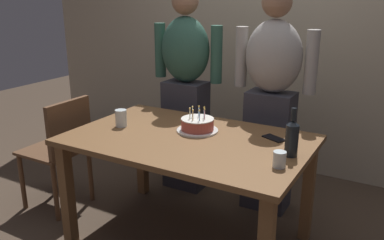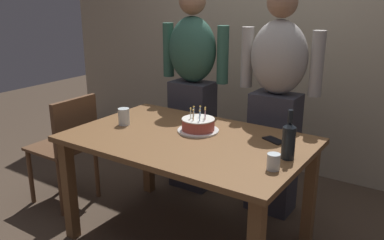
# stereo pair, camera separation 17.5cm
# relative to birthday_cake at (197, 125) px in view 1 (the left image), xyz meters

# --- Properties ---
(ground_plane) EXTENTS (10.00, 10.00, 0.00)m
(ground_plane) POSITION_rel_birthday_cake_xyz_m (0.01, -0.13, -0.78)
(ground_plane) COLOR #47382B
(back_wall) EXTENTS (5.20, 0.10, 2.60)m
(back_wall) POSITION_rel_birthday_cake_xyz_m (0.01, 1.42, 0.52)
(back_wall) COLOR tan
(back_wall) RESTS_ON ground_plane
(dining_table) EXTENTS (1.50, 0.96, 0.74)m
(dining_table) POSITION_rel_birthday_cake_xyz_m (0.01, -0.13, -0.14)
(dining_table) COLOR brown
(dining_table) RESTS_ON ground_plane
(birthday_cake) EXTENTS (0.27, 0.27, 0.16)m
(birthday_cake) POSITION_rel_birthday_cake_xyz_m (0.00, 0.00, 0.00)
(birthday_cake) COLOR white
(birthday_cake) RESTS_ON dining_table
(water_glass_near) EXTENTS (0.07, 0.07, 0.09)m
(water_glass_near) POSITION_rel_birthday_cake_xyz_m (0.65, -0.29, 0.00)
(water_glass_near) COLOR silver
(water_glass_near) RESTS_ON dining_table
(water_glass_far) EXTENTS (0.08, 0.08, 0.12)m
(water_glass_far) POSITION_rel_birthday_cake_xyz_m (-0.50, -0.16, 0.02)
(water_glass_far) COLOR silver
(water_glass_far) RESTS_ON dining_table
(wine_bottle) EXTENTS (0.07, 0.07, 0.28)m
(wine_bottle) POSITION_rel_birthday_cake_xyz_m (0.66, -0.11, 0.07)
(wine_bottle) COLOR black
(wine_bottle) RESTS_ON dining_table
(cell_phone) EXTENTS (0.16, 0.13, 0.01)m
(cell_phone) POSITION_rel_birthday_cake_xyz_m (0.48, 0.11, -0.04)
(cell_phone) COLOR black
(cell_phone) RESTS_ON dining_table
(person_man_bearded) EXTENTS (0.61, 0.27, 1.66)m
(person_man_bearded) POSITION_rel_birthday_cake_xyz_m (-0.43, 0.57, 0.09)
(person_man_bearded) COLOR #33333D
(person_man_bearded) RESTS_ON ground_plane
(person_woman_cardigan) EXTENTS (0.61, 0.27, 1.66)m
(person_woman_cardigan) POSITION_rel_birthday_cake_xyz_m (0.30, 0.57, 0.09)
(person_woman_cardigan) COLOR #33333D
(person_woman_cardigan) RESTS_ON ground_plane
(dining_chair) EXTENTS (0.42, 0.42, 0.87)m
(dining_chair) POSITION_rel_birthday_cake_xyz_m (-1.04, -0.22, -0.27)
(dining_chair) COLOR brown
(dining_chair) RESTS_ON ground_plane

